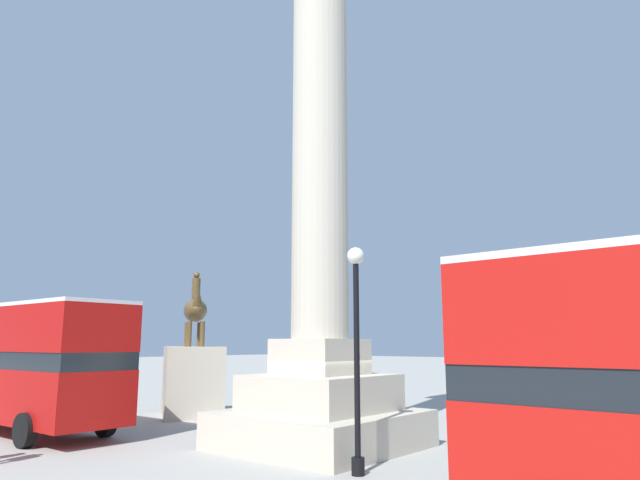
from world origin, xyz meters
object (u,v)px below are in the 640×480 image
Objects in this scene: street_lamp at (357,343)px; equestrian_statue at (193,374)px; bus_b at (15,361)px; monument_column at (320,217)px.

equestrian_statue is at bearing 159.92° from street_lamp.
bus_b is 2.16× the size of street_lamp.
street_lamp is at bearing 12.50° from equestrian_statue.
bus_b is at bearing -170.65° from street_lamp.
street_lamp is (2.94, -2.15, -3.90)m from monument_column.
monument_column is 12.33m from bus_b.
bus_b is at bearing -72.97° from equestrian_statue.
monument_column reaches higher than street_lamp.
equestrian_statue reaches higher than bus_b.
bus_b is at bearing -157.57° from monument_column.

